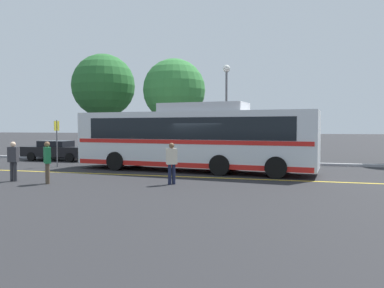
{
  "coord_description": "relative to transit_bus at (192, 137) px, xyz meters",
  "views": [
    {
      "loc": [
        4.43,
        -18.57,
        2.33
      ],
      "look_at": [
        -0.6,
        0.29,
        1.43
      ],
      "focal_mm": 35.0,
      "sensor_mm": 36.0,
      "label": 1
    }
  ],
  "objects": [
    {
      "name": "pedestrian_2",
      "position": [
        -4.62,
        -5.69,
        -0.8
      ],
      "size": [
        0.46,
        0.45,
        1.73
      ],
      "rotation": [
        0.0,
        0.0,
        5.52
      ],
      "color": "brown",
      "rests_on": "ground_plane"
    },
    {
      "name": "lane_strip_0",
      "position": [
        -0.02,
        -2.2,
        -1.78
      ],
      "size": [
        32.62,
        0.2,
        0.01
      ],
      "primitive_type": "cube",
      "rotation": [
        0.0,
        0.0,
        1.57
      ],
      "color": "gold",
      "rests_on": "ground_plane"
    },
    {
      "name": "pedestrian_1",
      "position": [
        0.34,
        -4.54,
        -0.83
      ],
      "size": [
        0.47,
        0.42,
        1.68
      ],
      "rotation": [
        0.0,
        0.0,
        0.62
      ],
      "color": "#191E38",
      "rests_on": "ground_plane"
    },
    {
      "name": "ground_plane",
      "position": [
        0.58,
        -0.29,
        -1.78
      ],
      "size": [
        220.0,
        220.0,
        0.0
      ],
      "primitive_type": "plane",
      "color": "#262628"
    },
    {
      "name": "curb_strip",
      "position": [
        -0.02,
        4.76,
        -1.71
      ],
      "size": [
        40.62,
        0.36,
        0.15
      ],
      "primitive_type": "cube",
      "color": "#99999E",
      "rests_on": "ground_plane"
    },
    {
      "name": "transit_bus",
      "position": [
        0.0,
        0.0,
        0.0
      ],
      "size": [
        13.11,
        3.98,
        3.54
      ],
      "rotation": [
        0.0,
        0.0,
        1.45
      ],
      "color": "silver",
      "rests_on": "ground_plane"
    },
    {
      "name": "parked_car_0",
      "position": [
        -10.64,
        3.65,
        -1.07
      ],
      "size": [
        4.85,
        1.81,
        1.36
      ],
      "rotation": [
        0.0,
        0.0,
        -1.58
      ],
      "color": "black",
      "rests_on": "ground_plane"
    },
    {
      "name": "tree_1",
      "position": [
        -9.89,
        8.96,
        3.9
      ],
      "size": [
        5.11,
        5.11,
        8.24
      ],
      "color": "#513823",
      "rests_on": "ground_plane"
    },
    {
      "name": "street_lamp",
      "position": [
        0.87,
        5.38,
        2.68
      ],
      "size": [
        0.47,
        0.47,
        6.35
      ],
      "color": "#59595E",
      "rests_on": "ground_plane"
    },
    {
      "name": "pedestrian_0",
      "position": [
        -6.47,
        -5.45,
        -0.82
      ],
      "size": [
        0.44,
        0.26,
        1.69
      ],
      "rotation": [
        0.0,
        0.0,
        0.09
      ],
      "color": "#2D2D33",
      "rests_on": "ground_plane"
    },
    {
      "name": "parked_car_1",
      "position": [
        -4.21,
        3.52,
        -1.04
      ],
      "size": [
        4.28,
        2.1,
        1.44
      ],
      "rotation": [
        0.0,
        0.0,
        -1.6
      ],
      "color": "silver",
      "rests_on": "ground_plane"
    },
    {
      "name": "parked_car_2",
      "position": [
        1.18,
        3.68,
        -1.13
      ],
      "size": [
        4.2,
        2.05,
        1.24
      ],
      "rotation": [
        0.0,
        0.0,
        1.53
      ],
      "color": "black",
      "rests_on": "ground_plane"
    },
    {
      "name": "tree_2",
      "position": [
        -3.38,
        7.51,
        3.23
      ],
      "size": [
        4.58,
        4.58,
        7.32
      ],
      "color": "#513823",
      "rests_on": "ground_plane"
    },
    {
      "name": "bus_stop_sign",
      "position": [
        -8.12,
        0.01,
        -0.08
      ],
      "size": [
        0.08,
        0.4,
        2.71
      ],
      "rotation": [
        0.0,
        0.0,
        1.45
      ],
      "color": "#59595E",
      "rests_on": "ground_plane"
    }
  ]
}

